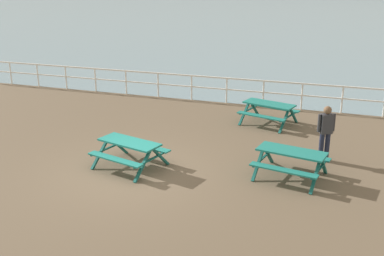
{
  "coord_description": "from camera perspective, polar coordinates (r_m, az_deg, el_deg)",
  "views": [
    {
      "loc": [
        5.41,
        -10.88,
        5.42
      ],
      "look_at": [
        1.16,
        1.97,
        0.8
      ],
      "focal_mm": 44.44,
      "sensor_mm": 36.0,
      "label": 1
    }
  ],
  "objects": [
    {
      "name": "picnic_table_near_right",
      "position": [
        17.27,
        9.22,
        2.34
      ],
      "size": [
        2.15,
        1.94,
        0.8
      ],
      "rotation": [
        0.0,
        0.0,
        -0.28
      ],
      "color": "#1E7A70",
      "rests_on": "ground"
    },
    {
      "name": "picnic_table_mid_centre",
      "position": [
        12.97,
        11.82,
        -3.45
      ],
      "size": [
        2.05,
        1.83,
        0.8
      ],
      "rotation": [
        0.0,
        0.0,
        -0.19
      ],
      "color": "#1E7A70",
      "rests_on": "ground"
    },
    {
      "name": "sea_band",
      "position": [
        64.09,
        13.78,
        13.48
      ],
      "size": [
        142.0,
        90.0,
        0.01
      ],
      "primitive_type": "cube",
      "color": "gray",
      "rests_on": "ground"
    },
    {
      "name": "seaward_railing",
      "position": [
        19.96,
        2.05,
        5.26
      ],
      "size": [
        23.07,
        0.07,
        1.08
      ],
      "color": "white",
      "rests_on": "ground"
    },
    {
      "name": "ground_plane",
      "position": [
        13.34,
        -7.45,
        -5.75
      ],
      "size": [
        30.0,
        24.0,
        0.2
      ],
      "primitive_type": "cube",
      "color": "brown"
    },
    {
      "name": "picnic_table_near_left",
      "position": [
        13.47,
        -7.5,
        -2.36
      ],
      "size": [
        2.13,
        1.92,
        0.8
      ],
      "rotation": [
        0.0,
        0.0,
        -0.27
      ],
      "color": "#1E7A70",
      "rests_on": "ground"
    },
    {
      "name": "visitor",
      "position": [
        14.2,
        15.76,
        -0.23
      ],
      "size": [
        0.48,
        0.35,
        1.66
      ],
      "rotation": [
        0.0,
        0.0,
        5.19
      ],
      "color": "#1E2338",
      "rests_on": "ground"
    }
  ]
}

